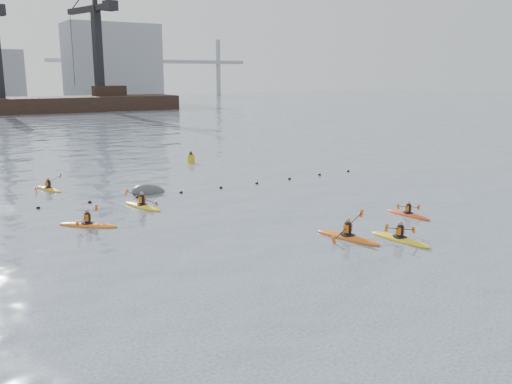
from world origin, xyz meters
TOP-DOWN VIEW (x-y plane):
  - ground at (0.00, 0.00)m, footprint 400.00×400.00m
  - float_line at (-0.50, 22.53)m, footprint 33.24×0.73m
  - barge_pier at (-0.22, 110.00)m, footprint 72.00×19.30m
  - kayaker_0 at (3.81, 8.56)m, footprint 2.46×3.69m
  - kayaker_1 at (5.76, 7.03)m, footprint 2.28×3.44m
  - kayaker_2 at (-6.44, 17.33)m, footprint 2.89×2.68m
  - kayaker_3 at (-2.58, 19.82)m, footprint 2.31×3.43m
  - kayaker_4 at (9.65, 10.18)m, footprint 1.97×2.95m
  - kayaker_5 at (-6.41, 27.98)m, footprint 2.00×3.04m
  - mooring_buoy at (-0.81, 23.47)m, footprint 2.78×1.71m
  - nav_buoy at (6.94, 33.74)m, footprint 0.67×0.67m

SIDE VIEW (x-z plane):
  - ground at x=0.00m, z-range 0.00..0.00m
  - mooring_buoy at x=-0.81m, z-range -0.85..0.85m
  - float_line at x=-0.50m, z-range -0.09..0.15m
  - kayaker_4 at x=9.65m, z-range -0.38..0.55m
  - kayaker_5 at x=-6.41m, z-range -0.47..0.65m
  - kayaker_2 at x=-6.44m, z-range -0.43..0.63m
  - kayaker_1 at x=5.76m, z-range -0.46..0.67m
  - kayaker_3 at x=-2.58m, z-range -0.60..0.80m
  - kayaker_0 at x=3.81m, z-range -0.57..0.80m
  - nav_buoy at x=6.94m, z-range -0.24..0.98m
  - barge_pier at x=-0.22m, z-range -12.86..16.64m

